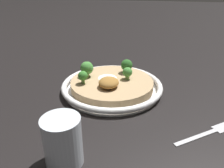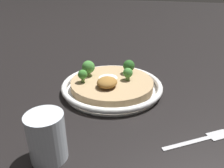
{
  "view_description": "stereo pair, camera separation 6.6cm",
  "coord_description": "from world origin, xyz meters",
  "px_view_note": "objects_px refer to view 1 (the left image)",
  "views": [
    {
      "loc": [
        -0.58,
        -0.12,
        0.31
      ],
      "look_at": [
        0.0,
        0.0,
        0.02
      ],
      "focal_mm": 35.0,
      "sensor_mm": 36.0,
      "label": 1
    },
    {
      "loc": [
        -0.56,
        -0.19,
        0.31
      ],
      "look_at": [
        0.0,
        0.0,
        0.02
      ],
      "focal_mm": 35.0,
      "sensor_mm": 36.0,
      "label": 2
    }
  ],
  "objects_px": {
    "drinking_glass": "(63,141)",
    "broccoli_front": "(127,73)",
    "broccoli_back_left": "(83,76)",
    "broccoli_back_right": "(87,68)",
    "broccoli_front_right": "(127,65)",
    "risotto_bowl": "(112,85)",
    "fork_utensil": "(211,132)"
  },
  "relations": [
    {
      "from": "broccoli_back_left",
      "to": "drinking_glass",
      "type": "xyz_separation_m",
      "value": [
        -0.26,
        -0.05,
        -0.01
      ]
    },
    {
      "from": "drinking_glass",
      "to": "fork_utensil",
      "type": "relative_size",
      "value": 0.68
    },
    {
      "from": "risotto_bowl",
      "to": "broccoli_back_right",
      "type": "height_order",
      "value": "broccoli_back_right"
    },
    {
      "from": "broccoli_back_left",
      "to": "broccoli_back_right",
      "type": "bearing_deg",
      "value": 4.7
    },
    {
      "from": "broccoli_back_right",
      "to": "broccoli_front",
      "type": "bearing_deg",
      "value": -87.19
    },
    {
      "from": "broccoli_back_right",
      "to": "broccoli_back_left",
      "type": "height_order",
      "value": "broccoli_back_right"
    },
    {
      "from": "broccoli_back_right",
      "to": "fork_utensil",
      "type": "height_order",
      "value": "broccoli_back_right"
    },
    {
      "from": "broccoli_back_left",
      "to": "fork_utensil",
      "type": "distance_m",
      "value": 0.36
    },
    {
      "from": "broccoli_back_left",
      "to": "fork_utensil",
      "type": "relative_size",
      "value": 0.27
    },
    {
      "from": "risotto_bowl",
      "to": "broccoli_front_right",
      "type": "relative_size",
      "value": 6.83
    },
    {
      "from": "broccoli_front",
      "to": "drinking_glass",
      "type": "xyz_separation_m",
      "value": [
        -0.32,
        0.07,
        -0.01
      ]
    },
    {
      "from": "risotto_bowl",
      "to": "broccoli_back_left",
      "type": "relative_size",
      "value": 7.91
    },
    {
      "from": "broccoli_back_right",
      "to": "drinking_glass",
      "type": "height_order",
      "value": "drinking_glass"
    },
    {
      "from": "broccoli_back_right",
      "to": "broccoli_back_left",
      "type": "distance_m",
      "value": 0.05
    },
    {
      "from": "broccoli_front",
      "to": "broccoli_back_left",
      "type": "height_order",
      "value": "same"
    },
    {
      "from": "broccoli_front_right",
      "to": "broccoli_back_left",
      "type": "bearing_deg",
      "value": 133.95
    },
    {
      "from": "broccoli_front",
      "to": "broccoli_front_right",
      "type": "bearing_deg",
      "value": 11.25
    },
    {
      "from": "broccoli_front_right",
      "to": "broccoli_back_right",
      "type": "bearing_deg",
      "value": 116.01
    },
    {
      "from": "broccoli_front",
      "to": "drinking_glass",
      "type": "bearing_deg",
      "value": 167.98
    },
    {
      "from": "drinking_glass",
      "to": "broccoli_front",
      "type": "bearing_deg",
      "value": -12.02
    },
    {
      "from": "broccoli_back_left",
      "to": "drinking_glass",
      "type": "height_order",
      "value": "drinking_glass"
    },
    {
      "from": "broccoli_back_right",
      "to": "broccoli_front_right",
      "type": "relative_size",
      "value": 1.08
    },
    {
      "from": "risotto_bowl",
      "to": "broccoli_front",
      "type": "height_order",
      "value": "broccoli_front"
    },
    {
      "from": "broccoli_back_right",
      "to": "broccoli_front_right",
      "type": "distance_m",
      "value": 0.13
    },
    {
      "from": "risotto_bowl",
      "to": "broccoli_front_right",
      "type": "height_order",
      "value": "broccoli_front_right"
    },
    {
      "from": "broccoli_back_left",
      "to": "fork_utensil",
      "type": "bearing_deg",
      "value": -108.91
    },
    {
      "from": "broccoli_front_right",
      "to": "drinking_glass",
      "type": "height_order",
      "value": "drinking_glass"
    },
    {
      "from": "broccoli_front_right",
      "to": "broccoli_back_left",
      "type": "xyz_separation_m",
      "value": [
        -0.11,
        0.11,
        -0.0
      ]
    },
    {
      "from": "broccoli_back_right",
      "to": "fork_utensil",
      "type": "relative_size",
      "value": 0.34
    },
    {
      "from": "fork_utensil",
      "to": "broccoli_front_right",
      "type": "bearing_deg",
      "value": 98.06
    },
    {
      "from": "broccoli_front_right",
      "to": "drinking_glass",
      "type": "xyz_separation_m",
      "value": [
        -0.37,
        0.06,
        -0.01
      ]
    },
    {
      "from": "broccoli_front_right",
      "to": "risotto_bowl",
      "type": "bearing_deg",
      "value": 154.56
    }
  ]
}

